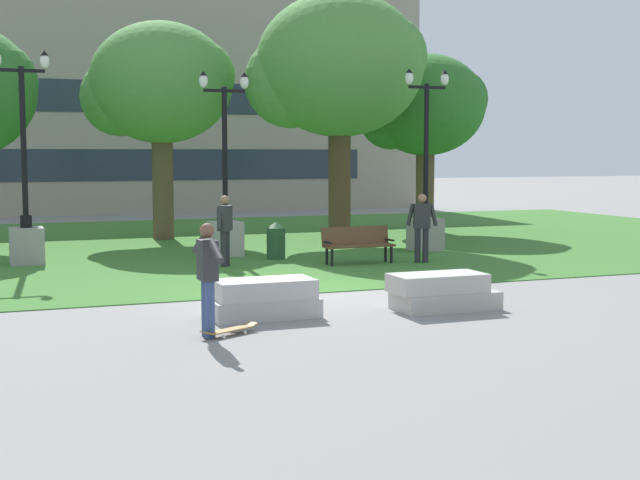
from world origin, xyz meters
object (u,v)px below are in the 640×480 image
(park_bench_near_right, at_px, (358,242))
(lamp_post_center, at_px, (26,222))
(concrete_block_left, at_px, (442,292))
(trash_bin, at_px, (276,240))
(lamp_post_left, at_px, (425,214))
(skateboard, at_px, (229,330))
(lamp_post_right, at_px, (226,219))
(concrete_block_center, at_px, (264,299))
(person_bystander_far_lawn, at_px, (225,226))
(person_skateboarder, at_px, (208,272))
(person_bystander_near_lawn, at_px, (422,224))

(park_bench_near_right, distance_m, lamp_post_center, 8.14)
(concrete_block_left, height_order, trash_bin, trash_bin)
(park_bench_near_right, height_order, lamp_post_left, lamp_post_left)
(lamp_post_center, bearing_deg, lamp_post_left, -4.03)
(skateboard, bearing_deg, lamp_post_right, 75.18)
(concrete_block_center, bearing_deg, concrete_block_left, -7.87)
(lamp_post_left, bearing_deg, concrete_block_center, -132.21)
(lamp_post_center, relative_size, person_bystander_far_lawn, 3.04)
(person_skateboarder, bearing_deg, concrete_block_left, 10.56)
(person_bystander_far_lawn, bearing_deg, park_bench_near_right, -10.60)
(concrete_block_center, height_order, person_bystander_far_lawn, person_bystander_far_lawn)
(lamp_post_center, bearing_deg, lamp_post_right, 0.02)
(lamp_post_right, distance_m, lamp_post_center, 5.03)
(lamp_post_center, height_order, person_bystander_near_lawn, lamp_post_center)
(lamp_post_right, bearing_deg, concrete_block_left, -81.18)
(concrete_block_center, distance_m, trash_bin, 8.05)
(person_skateboarder, distance_m, lamp_post_center, 10.22)
(person_bystander_near_lawn, bearing_deg, person_bystander_far_lawn, 167.86)
(concrete_block_left, relative_size, person_bystander_far_lawn, 1.10)
(lamp_post_left, relative_size, person_bystander_far_lawn, 2.94)
(person_skateboarder, distance_m, lamp_post_right, 10.45)
(concrete_block_center, xyz_separation_m, trash_bin, (2.72, 7.57, 0.20))
(skateboard, relative_size, trash_bin, 1.04)
(concrete_block_left, bearing_deg, lamp_post_left, 63.93)
(lamp_post_right, bearing_deg, park_bench_near_right, -46.81)
(person_skateboarder, xyz_separation_m, lamp_post_left, (8.53, 9.27, 0.06))
(park_bench_near_right, distance_m, person_bystander_far_lawn, 3.29)
(concrete_block_center, bearing_deg, person_bystander_far_lawn, 80.46)
(person_bystander_near_lawn, bearing_deg, lamp_post_right, 142.43)
(skateboard, bearing_deg, concrete_block_left, 11.33)
(skateboard, bearing_deg, park_bench_near_right, 54.00)
(lamp_post_left, distance_m, person_bystander_near_lawn, 2.82)
(concrete_block_center, xyz_separation_m, concrete_block_left, (3.14, -0.43, 0.00))
(concrete_block_center, xyz_separation_m, person_skateboarder, (-1.27, -1.25, 0.67))
(concrete_block_left, xyz_separation_m, person_bystander_far_lawn, (-2.03, 7.02, 0.68))
(skateboard, bearing_deg, lamp_post_center, 103.38)
(person_bystander_far_lawn, bearing_deg, lamp_post_left, 13.05)
(lamp_post_center, bearing_deg, park_bench_near_right, -19.97)
(lamp_post_left, relative_size, trash_bin, 5.23)
(lamp_post_left, bearing_deg, person_bystander_far_lawn, -166.95)
(park_bench_near_right, bearing_deg, person_bystander_near_lawn, -15.26)
(lamp_post_right, xyz_separation_m, person_bystander_far_lawn, (-0.60, -2.18, -0.02))
(person_skateboarder, bearing_deg, person_bystander_far_lawn, 73.15)
(skateboard, bearing_deg, lamp_post_left, 48.46)
(concrete_block_center, distance_m, lamp_post_left, 10.84)
(lamp_post_left, xyz_separation_m, person_bystander_far_lawn, (-6.16, -1.43, -0.05))
(concrete_block_left, relative_size, person_skateboarder, 1.10)
(trash_bin, bearing_deg, lamp_post_center, 168.86)
(concrete_block_left, height_order, person_skateboarder, person_skateboarder)
(trash_bin, relative_size, person_bystander_near_lawn, 0.56)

